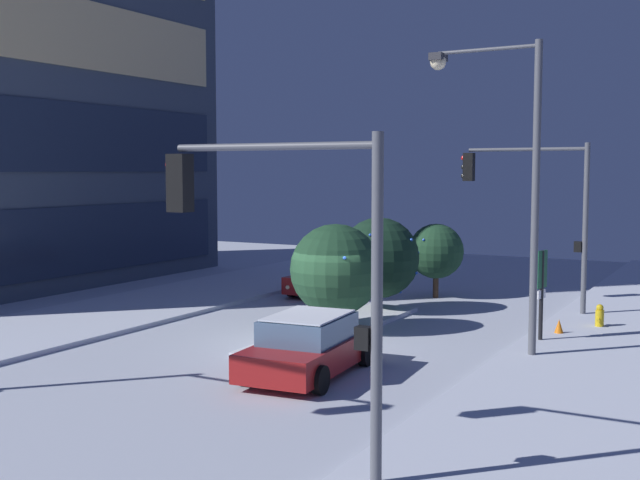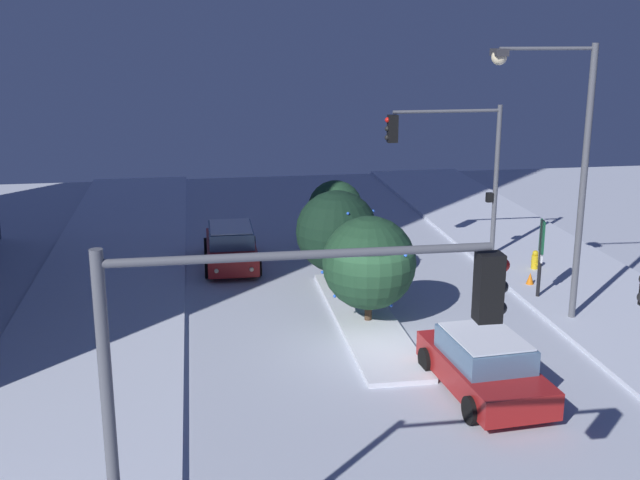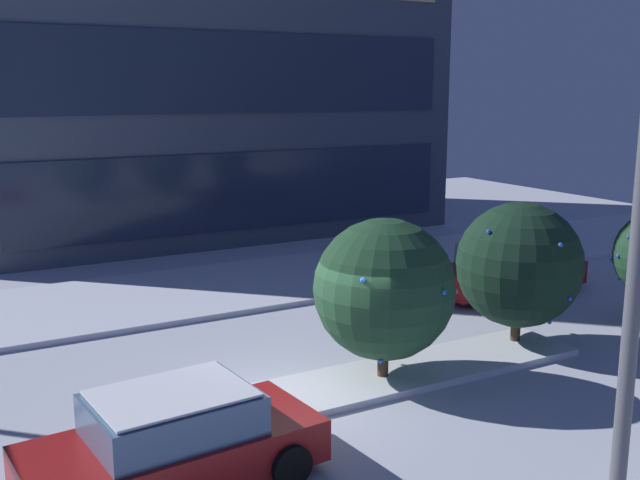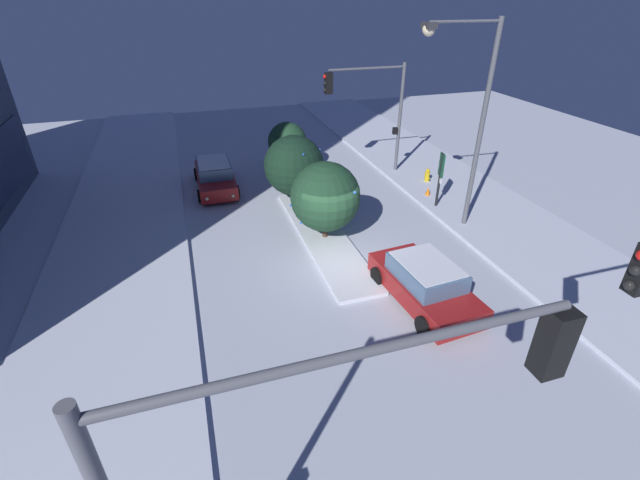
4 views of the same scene
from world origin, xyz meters
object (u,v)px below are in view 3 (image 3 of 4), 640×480
Objects in this scene: car_near at (174,442)px; street_lamp_arched at (594,127)px; car_far at (506,269)px; decorated_tree_left_of_median at (519,265)px; decorated_tree_right_of_median at (384,289)px.

street_lamp_arched is (4.25, -3.59, 4.65)m from car_near.
car_far is 4.73m from decorated_tree_left_of_median.
street_lamp_arched is 2.49× the size of decorated_tree_left_of_median.
decorated_tree_left_of_median is at bearing 50.19° from car_far.
decorated_tree_left_of_median is (4.54, 5.70, -3.44)m from street_lamp_arched.
decorated_tree_right_of_median is (0.70, 5.42, -3.42)m from street_lamp_arched.
car_near and car_far have the same top height.
car_far is at bearing 20.83° from car_near.
decorated_tree_right_of_median reaches higher than car_near.
car_far is 1.42× the size of decorated_tree_left_of_median.
car_far is at bearing 49.71° from decorated_tree_left_of_median.
car_far is 7.88m from decorated_tree_right_of_median.
decorated_tree_right_of_median is at bearing -4.60° from street_lamp_arched.
street_lamp_arched reaches higher than car_far.
decorated_tree_left_of_median reaches higher than car_far.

